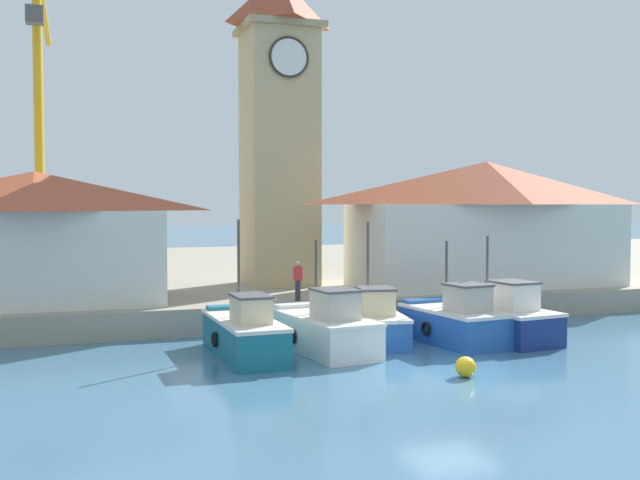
# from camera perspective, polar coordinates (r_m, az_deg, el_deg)

# --- Properties ---
(ground_plane) EXTENTS (300.00, 300.00, 0.00)m
(ground_plane) POSITION_cam_1_polar(r_m,az_deg,el_deg) (22.48, 9.78, -10.23)
(ground_plane) COLOR teal
(quay_wharf) EXTENTS (120.00, 40.00, 1.07)m
(quay_wharf) POSITION_cam_1_polar(r_m,az_deg,el_deg) (49.40, -6.43, -2.47)
(quay_wharf) COLOR #9E937F
(quay_wharf) RESTS_ON ground
(fishing_boat_far_left) EXTENTS (1.96, 5.27, 4.52)m
(fishing_boat_far_left) POSITION_cam_1_polar(r_m,az_deg,el_deg) (24.94, -5.79, -7.09)
(fishing_boat_far_left) COLOR #196B7F
(fishing_boat_far_left) RESTS_ON ground
(fishing_boat_left_outer) EXTENTS (2.64, 5.21, 3.78)m
(fishing_boat_left_outer) POSITION_cam_1_polar(r_m,az_deg,el_deg) (25.68, 0.34, -6.79)
(fishing_boat_left_outer) COLOR silver
(fishing_boat_left_outer) RESTS_ON ground
(fishing_boat_left_inner) EXTENTS (2.73, 4.74, 4.38)m
(fishing_boat_left_inner) POSITION_cam_1_polar(r_m,az_deg,el_deg) (27.32, 3.91, -6.32)
(fishing_boat_left_inner) COLOR #2356A8
(fishing_boat_left_inner) RESTS_ON ground
(fishing_boat_mid_left) EXTENTS (2.63, 4.62, 3.68)m
(fishing_boat_mid_left) POSITION_cam_1_polar(r_m,az_deg,el_deg) (27.60, 10.28, -6.14)
(fishing_boat_mid_left) COLOR #2356A8
(fishing_boat_mid_left) RESTS_ON ground
(fishing_boat_center) EXTENTS (2.75, 5.27, 3.83)m
(fishing_boat_center) POSITION_cam_1_polar(r_m,az_deg,el_deg) (28.73, 13.45, -5.84)
(fishing_boat_center) COLOR navy
(fishing_boat_center) RESTS_ON ground
(clock_tower) EXTENTS (3.79, 3.79, 16.74)m
(clock_tower) POSITION_cam_1_polar(r_m,az_deg,el_deg) (37.04, -3.14, 8.93)
(clock_tower) COLOR tan
(clock_tower) RESTS_ON quay_wharf
(warehouse_left) EXTENTS (10.02, 5.73, 5.25)m
(warehouse_left) POSITION_cam_1_polar(r_m,az_deg,el_deg) (31.64, -20.87, 0.27)
(warehouse_left) COLOR silver
(warehouse_left) RESTS_ON quay_wharf
(warehouse_right) EXTENTS (13.20, 5.43, 5.99)m
(warehouse_right) POSITION_cam_1_polar(r_m,az_deg,el_deg) (36.93, 12.55, 1.32)
(warehouse_right) COLOR silver
(warehouse_right) RESTS_ON quay_wharf
(port_crane_near) EXTENTS (2.00, 9.59, 18.66)m
(port_crane_near) POSITION_cam_1_polar(r_m,az_deg,el_deg) (48.71, -20.57, 6.19)
(port_crane_near) COLOR #976E11
(port_crane_near) RESTS_ON quay_wharf
(mooring_buoy) EXTENTS (0.61, 0.61, 0.61)m
(mooring_buoy) POSITION_cam_1_polar(r_m,az_deg,el_deg) (22.43, 11.03, -9.47)
(mooring_buoy) COLOR gold
(mooring_buoy) RESTS_ON ground
(dock_worker_near_tower) EXTENTS (0.34, 0.22, 1.62)m
(dock_worker_near_tower) POSITION_cam_1_polar(r_m,az_deg,el_deg) (30.61, -1.70, -3.09)
(dock_worker_near_tower) COLOR #33333D
(dock_worker_near_tower) RESTS_ON quay_wharf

